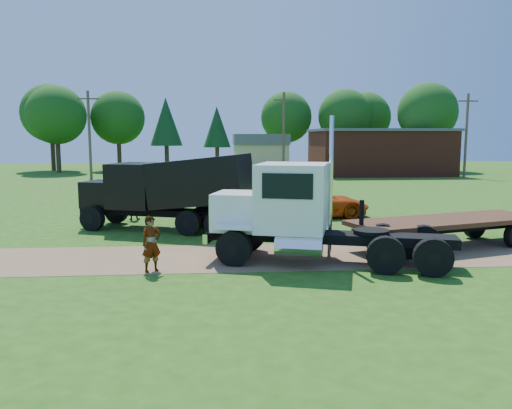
{
  "coord_description": "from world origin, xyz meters",
  "views": [
    {
      "loc": [
        -1.18,
        -17.6,
        4.28
      ],
      "look_at": [
        0.43,
        2.34,
        1.6
      ],
      "focal_mm": 35.0,
      "sensor_mm": 36.0,
      "label": 1
    }
  ],
  "objects": [
    {
      "name": "white_semi_tractor",
      "position": [
        1.56,
        -0.65,
        1.72
      ],
      "size": [
        8.53,
        4.83,
        5.05
      ],
      "rotation": [
        0.0,
        0.0,
        -0.29
      ],
      "color": "black",
      "rests_on": "ground"
    },
    {
      "name": "dirt_track",
      "position": [
        0.0,
        0.0,
        0.01
      ],
      "size": [
        120.0,
        4.2,
        0.01
      ],
      "primitive_type": "cube",
      "color": "brown",
      "rests_on": "ground"
    },
    {
      "name": "spectator_a",
      "position": [
        -3.26,
        -1.75,
        0.91
      ],
      "size": [
        0.79,
        0.73,
        1.82
      ],
      "primitive_type": "imported",
      "rotation": [
        0.0,
        0.0,
        0.58
      ],
      "color": "#999999",
      "rests_on": "ground"
    },
    {
      "name": "orange_pickup",
      "position": [
        4.37,
        8.96,
        0.76
      ],
      "size": [
        5.5,
        2.64,
        1.51
      ],
      "primitive_type": "imported",
      "rotation": [
        0.0,
        0.0,
        1.59
      ],
      "color": "#C33F09",
      "rests_on": "ground"
    },
    {
      "name": "tan_shed",
      "position": [
        4.0,
        40.0,
        2.42
      ],
      "size": [
        6.2,
        5.4,
        4.7
      ],
      "color": "tan",
      "rests_on": "ground"
    },
    {
      "name": "ground",
      "position": [
        0.0,
        0.0,
        0.0
      ],
      "size": [
        140.0,
        140.0,
        0.0
      ],
      "primitive_type": "plane",
      "color": "#224D10",
      "rests_on": "ground"
    },
    {
      "name": "spectator_b",
      "position": [
        -5.54,
        8.78,
        0.77
      ],
      "size": [
        0.8,
        0.65,
        1.54
      ],
      "primitive_type": "imported",
      "rotation": [
        0.0,
        0.0,
        3.05
      ],
      "color": "#999999",
      "rests_on": "ground"
    },
    {
      "name": "flatbed_trailer",
      "position": [
        7.81,
        0.97,
        0.88
      ],
      "size": [
        8.37,
        4.61,
        2.05
      ],
      "rotation": [
        0.0,
        0.0,
        0.29
      ],
      "color": "#382012",
      "rests_on": "ground"
    },
    {
      "name": "brick_building",
      "position": [
        18.0,
        40.0,
        2.66
      ],
      "size": [
        15.4,
        10.4,
        5.3
      ],
      "color": "maroon",
      "rests_on": "ground"
    },
    {
      "name": "tree_row",
      "position": [
        2.59,
        50.44,
        7.18
      ],
      "size": [
        56.7,
        15.8,
        11.44
      ],
      "color": "#372816",
      "rests_on": "ground"
    },
    {
      "name": "utility_poles",
      "position": [
        6.0,
        35.0,
        4.71
      ],
      "size": [
        42.2,
        0.28,
        9.0
      ],
      "color": "#4A3C2A",
      "rests_on": "ground"
    },
    {
      "name": "black_dump_truck",
      "position": [
        -3.27,
        5.63,
        1.97
      ],
      "size": [
        8.38,
        4.89,
        3.58
      ],
      "rotation": [
        0.0,
        0.0,
        -0.33
      ],
      "color": "black",
      "rests_on": "ground"
    }
  ]
}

